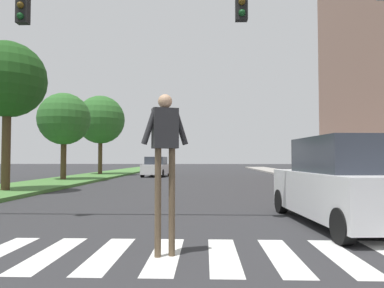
{
  "coord_description": "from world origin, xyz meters",
  "views": [
    {
      "loc": [
        0.62,
        1.13,
        1.49
      ],
      "look_at": [
        0.09,
        15.7,
        2.08
      ],
      "focal_mm": 33.96,
      "sensor_mm": 36.0,
      "label": 1
    }
  ],
  "objects_px": {
    "tree_far": "(64,119)",
    "traffic_light_gantry": "(23,37)",
    "sedan_midblock": "(156,167)",
    "pedestrian_performer": "(165,148)",
    "tree_mid": "(7,80)",
    "suv_crossing": "(344,184)",
    "tree_distant": "(101,120)"
  },
  "relations": [
    {
      "from": "tree_mid",
      "to": "traffic_light_gantry",
      "type": "bearing_deg",
      "value": -58.62
    },
    {
      "from": "suv_crossing",
      "to": "tree_far",
      "type": "bearing_deg",
      "value": 129.42
    },
    {
      "from": "tree_far",
      "to": "sedan_midblock",
      "type": "xyz_separation_m",
      "value": [
        5.17,
        6.75,
        -3.3
      ]
    },
    {
      "from": "traffic_light_gantry",
      "to": "pedestrian_performer",
      "type": "bearing_deg",
      "value": -36.78
    },
    {
      "from": "tree_distant",
      "to": "tree_far",
      "type": "bearing_deg",
      "value": -90.13
    },
    {
      "from": "tree_far",
      "to": "tree_distant",
      "type": "distance_m",
      "value": 8.23
    },
    {
      "from": "tree_mid",
      "to": "sedan_midblock",
      "type": "xyz_separation_m",
      "value": [
        4.49,
        14.77,
        -4.11
      ]
    },
    {
      "from": "tree_mid",
      "to": "suv_crossing",
      "type": "xyz_separation_m",
      "value": [
        11.64,
        -6.96,
        -3.94
      ]
    },
    {
      "from": "tree_far",
      "to": "sedan_midblock",
      "type": "distance_m",
      "value": 9.12
    },
    {
      "from": "tree_far",
      "to": "traffic_light_gantry",
      "type": "relative_size",
      "value": 0.59
    },
    {
      "from": "tree_mid",
      "to": "tree_far",
      "type": "height_order",
      "value": "tree_mid"
    },
    {
      "from": "tree_far",
      "to": "sedan_midblock",
      "type": "height_order",
      "value": "tree_far"
    },
    {
      "from": "traffic_light_gantry",
      "to": "tree_distant",
      "type": "bearing_deg",
      "value": 101.88
    },
    {
      "from": "traffic_light_gantry",
      "to": "suv_crossing",
      "type": "height_order",
      "value": "traffic_light_gantry"
    },
    {
      "from": "traffic_light_gantry",
      "to": "sedan_midblock",
      "type": "height_order",
      "value": "traffic_light_gantry"
    },
    {
      "from": "tree_far",
      "to": "traffic_light_gantry",
      "type": "distance_m",
      "value": 15.69
    },
    {
      "from": "traffic_light_gantry",
      "to": "sedan_midblock",
      "type": "distance_m",
      "value": 21.97
    },
    {
      "from": "traffic_light_gantry",
      "to": "tree_far",
      "type": "bearing_deg",
      "value": 108.11
    },
    {
      "from": "pedestrian_performer",
      "to": "sedan_midblock",
      "type": "bearing_deg",
      "value": 97.97
    },
    {
      "from": "tree_mid",
      "to": "suv_crossing",
      "type": "height_order",
      "value": "tree_mid"
    },
    {
      "from": "traffic_light_gantry",
      "to": "pedestrian_performer",
      "type": "xyz_separation_m",
      "value": [
        3.71,
        -2.78,
        -2.72
      ]
    },
    {
      "from": "traffic_light_gantry",
      "to": "tree_mid",
      "type": "bearing_deg",
      "value": 121.38
    },
    {
      "from": "tree_far",
      "to": "suv_crossing",
      "type": "xyz_separation_m",
      "value": [
        12.32,
        -14.99,
        -3.13
      ]
    },
    {
      "from": "tree_distant",
      "to": "pedestrian_performer",
      "type": "distance_m",
      "value": 27.45
    },
    {
      "from": "tree_distant",
      "to": "suv_crossing",
      "type": "distance_m",
      "value": 26.53
    },
    {
      "from": "tree_distant",
      "to": "sedan_midblock",
      "type": "distance_m",
      "value": 6.75
    },
    {
      "from": "sedan_midblock",
      "to": "traffic_light_gantry",
      "type": "bearing_deg",
      "value": -90.77
    },
    {
      "from": "tree_far",
      "to": "suv_crossing",
      "type": "distance_m",
      "value": 19.65
    },
    {
      "from": "tree_distant",
      "to": "suv_crossing",
      "type": "xyz_separation_m",
      "value": [
        12.3,
        -23.17,
        -3.96
      ]
    },
    {
      "from": "suv_crossing",
      "to": "sedan_midblock",
      "type": "relative_size",
      "value": 1.14
    },
    {
      "from": "tree_far",
      "to": "pedestrian_performer",
      "type": "xyz_separation_m",
      "value": [
        8.59,
        -17.69,
        -2.4
      ]
    },
    {
      "from": "traffic_light_gantry",
      "to": "sedan_midblock",
      "type": "bearing_deg",
      "value": 89.23
    }
  ]
}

